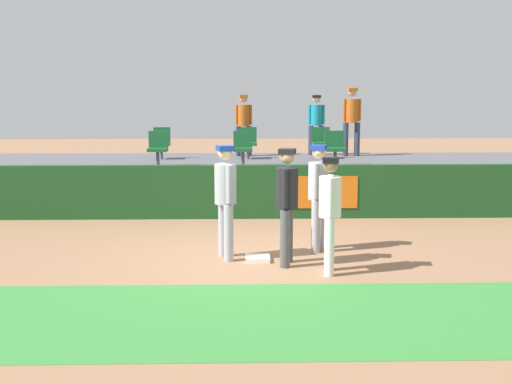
% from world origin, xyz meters
% --- Properties ---
extents(ground_plane, '(60.00, 60.00, 0.00)m').
position_xyz_m(ground_plane, '(0.00, 0.00, 0.00)').
color(ground_plane, '#936B4C').
extents(grass_foreground_strip, '(18.00, 2.80, 0.01)m').
position_xyz_m(grass_foreground_strip, '(0.00, -2.86, 0.00)').
color(grass_foreground_strip, '#388438').
rests_on(grass_foreground_strip, ground_plane).
extents(first_base, '(0.40, 0.40, 0.08)m').
position_xyz_m(first_base, '(0.15, -0.09, 0.04)').
color(first_base, white).
rests_on(first_base, ground_plane).
extents(player_fielder_home, '(0.39, 0.55, 1.79)m').
position_xyz_m(player_fielder_home, '(1.23, -0.86, 1.03)').
color(player_fielder_home, white).
rests_on(player_fielder_home, ground_plane).
extents(player_runner_visitor, '(0.45, 0.51, 1.90)m').
position_xyz_m(player_runner_visitor, '(-0.37, 0.07, 1.10)').
color(player_runner_visitor, '#9EA3AD').
rests_on(player_runner_visitor, ground_plane).
extents(player_coach_visitor, '(0.45, 0.50, 1.86)m').
position_xyz_m(player_coach_visitor, '(1.23, 0.62, 1.08)').
color(player_coach_visitor, '#9EA3AD').
rests_on(player_coach_visitor, ground_plane).
extents(player_umpire, '(0.43, 0.52, 1.88)m').
position_xyz_m(player_umpire, '(0.61, -0.35, 1.09)').
color(player_umpire, '#4C4C51').
rests_on(player_umpire, ground_plane).
extents(field_wall, '(18.00, 0.26, 1.18)m').
position_xyz_m(field_wall, '(0.01, 3.71, 0.59)').
color(field_wall, '#19471E').
rests_on(field_wall, ground_plane).
extents(bleacher_platform, '(18.00, 4.80, 1.01)m').
position_xyz_m(bleacher_platform, '(0.00, 6.28, 0.50)').
color(bleacher_platform, '#59595E').
rests_on(bleacher_platform, ground_plane).
extents(seat_front_right, '(0.47, 0.44, 0.84)m').
position_xyz_m(seat_front_right, '(2.17, 5.15, 1.48)').
color(seat_front_right, '#4C4C51').
rests_on(seat_front_right, bleacher_platform).
extents(seat_front_center, '(0.45, 0.44, 0.84)m').
position_xyz_m(seat_front_center, '(-0.05, 5.15, 1.48)').
color(seat_front_center, '#4C4C51').
rests_on(seat_front_center, bleacher_platform).
extents(seat_back_left, '(0.45, 0.44, 0.84)m').
position_xyz_m(seat_back_left, '(-2.21, 6.95, 1.48)').
color(seat_back_left, '#4C4C51').
rests_on(seat_back_left, bleacher_platform).
extents(seat_back_right, '(0.48, 0.44, 0.84)m').
position_xyz_m(seat_back_right, '(2.06, 6.95, 1.48)').
color(seat_back_right, '#4C4C51').
rests_on(seat_back_right, bleacher_platform).
extents(seat_back_center, '(0.47, 0.44, 0.84)m').
position_xyz_m(seat_back_center, '(0.09, 6.95, 1.48)').
color(seat_back_center, '#4C4C51').
rests_on(seat_back_center, bleacher_platform).
extents(seat_front_left, '(0.47, 0.44, 0.84)m').
position_xyz_m(seat_front_left, '(-2.09, 5.15, 1.48)').
color(seat_front_left, '#4C4C51').
rests_on(seat_front_left, bleacher_platform).
extents(spectator_hooded, '(0.48, 0.35, 1.70)m').
position_xyz_m(spectator_hooded, '(-0.01, 7.71, 1.99)').
color(spectator_hooded, '#33384C').
rests_on(spectator_hooded, bleacher_platform).
extents(spectator_capped, '(0.47, 0.32, 1.69)m').
position_xyz_m(spectator_capped, '(2.05, 7.99, 1.99)').
color(spectator_capped, '#33384C').
rests_on(spectator_capped, bleacher_platform).
extents(spectator_casual, '(0.53, 0.40, 1.89)m').
position_xyz_m(spectator_casual, '(3.00, 7.67, 2.10)').
color(spectator_casual, '#33384C').
rests_on(spectator_casual, bleacher_platform).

